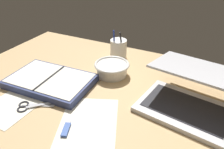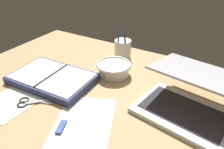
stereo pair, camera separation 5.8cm
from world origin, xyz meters
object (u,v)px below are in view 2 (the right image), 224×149
(bowl, at_px, (114,68))
(scissors, at_px, (28,102))
(laptop, at_px, (190,99))
(planner, at_px, (52,78))
(pen_cup, at_px, (123,49))

(bowl, relative_size, scissors, 1.24)
(laptop, bearing_deg, scissors, -144.46)
(bowl, xyz_separation_m, scissors, (-0.18, -0.35, -0.03))
(bowl, relative_size, planner, 0.45)
(scissors, bearing_deg, planner, 64.72)
(planner, bearing_deg, pen_cup, 65.09)
(pen_cup, height_order, planner, pen_cup)
(pen_cup, bearing_deg, bowl, -74.49)
(pen_cup, height_order, scissors, pen_cup)
(planner, xyz_separation_m, scissors, (0.02, -0.16, -0.01))
(planner, distance_m, scissors, 0.16)
(laptop, xyz_separation_m, scissors, (-0.54, -0.27, -0.05))
(bowl, bearing_deg, pen_cup, 105.51)
(bowl, height_order, planner, bowl)
(laptop, relative_size, planner, 1.03)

